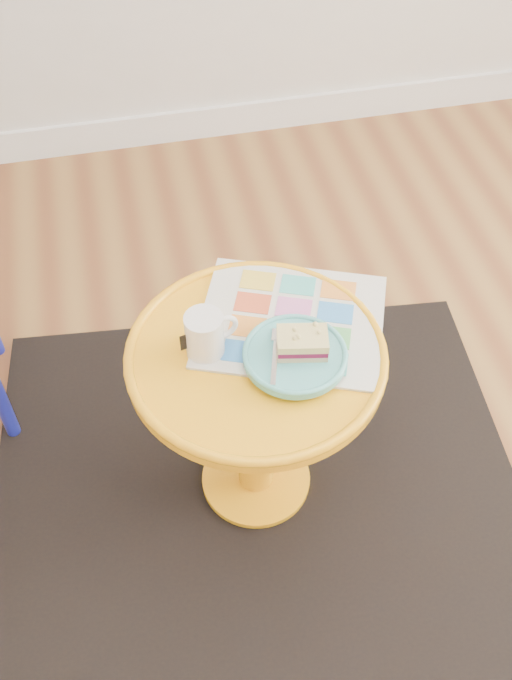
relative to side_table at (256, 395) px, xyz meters
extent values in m
plane|color=brown|center=(0.22, -0.48, -0.36)|extent=(4.00, 4.00, 0.00)
cube|color=white|center=(0.22, 1.51, -0.30)|extent=(4.00, 0.02, 0.12)
cube|color=black|center=(0.00, 0.00, -0.36)|extent=(1.41, 1.23, 0.01)
cylinder|color=#FFA715|center=(0.00, 0.00, -0.35)|extent=(0.27, 0.27, 0.02)
cylinder|color=#FFA715|center=(0.00, 0.00, -0.11)|extent=(0.09, 0.09, 0.45)
cylinder|color=#FFA715|center=(0.00, 0.00, 0.13)|extent=(0.53, 0.53, 0.03)
cube|color=silver|center=(0.09, 0.07, 0.14)|extent=(0.47, 0.44, 0.01)
cylinder|color=white|center=(-0.10, 0.02, 0.19)|extent=(0.08, 0.08, 0.10)
torus|color=white|center=(-0.06, 0.03, 0.20)|extent=(0.06, 0.02, 0.06)
cylinder|color=#D1B78C|center=(-0.10, 0.02, 0.24)|extent=(0.07, 0.07, 0.01)
cylinder|color=#56B6B6|center=(0.07, -0.04, 0.15)|extent=(0.08, 0.08, 0.01)
cylinder|color=#56B6B6|center=(0.07, -0.04, 0.16)|extent=(0.21, 0.21, 0.02)
cube|color=#D3BC8C|center=(0.08, -0.04, 0.18)|extent=(0.11, 0.08, 0.01)
cube|color=maroon|center=(0.08, -0.04, 0.19)|extent=(0.11, 0.08, 0.01)
cube|color=#EADB8C|center=(0.08, -0.04, 0.21)|extent=(0.11, 0.08, 0.02)
cube|color=silver|center=(0.02, -0.06, 0.17)|extent=(0.04, 0.11, 0.00)
cube|color=silver|center=(0.04, 0.01, 0.17)|extent=(0.03, 0.04, 0.00)
camera|label=1|loc=(-0.21, -0.96, 1.31)|focal=40.00mm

